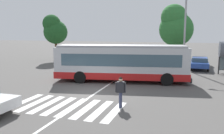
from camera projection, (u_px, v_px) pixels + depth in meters
ground_plane at (90, 93)px, 15.86m from camera, size 160.00×160.00×0.00m
city_transit_bus at (121, 63)px, 19.44m from camera, size 11.30×4.62×3.06m
pedestrian_crossing_street at (121, 90)px, 12.74m from camera, size 0.57×0.33×1.72m
parked_car_champagne at (89, 58)px, 30.26m from camera, size 2.12×4.61×1.35m
parked_car_black at (108, 59)px, 28.91m from camera, size 2.17×4.63×1.35m
parked_car_charcoal at (129, 60)px, 28.56m from camera, size 2.06×4.59×1.35m
parked_car_teal at (151, 60)px, 27.66m from camera, size 2.24×4.65×1.35m
parked_car_red at (175, 61)px, 26.85m from camera, size 1.98×4.55×1.35m
parked_car_blue at (200, 62)px, 25.84m from camera, size 1.97×4.55×1.35m
twin_arm_street_lamp at (185, 18)px, 25.07m from camera, size 4.60×0.32×9.18m
background_tree_left at (54, 30)px, 33.00m from camera, size 3.38×3.38×6.56m
background_tree_right at (175, 26)px, 33.19m from camera, size 4.86×4.86×8.03m
crosswalk_painted_stripes at (66, 106)px, 13.03m from camera, size 6.16×3.38×0.01m
lane_center_line at (105, 87)px, 17.63m from camera, size 0.16×24.00×0.01m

